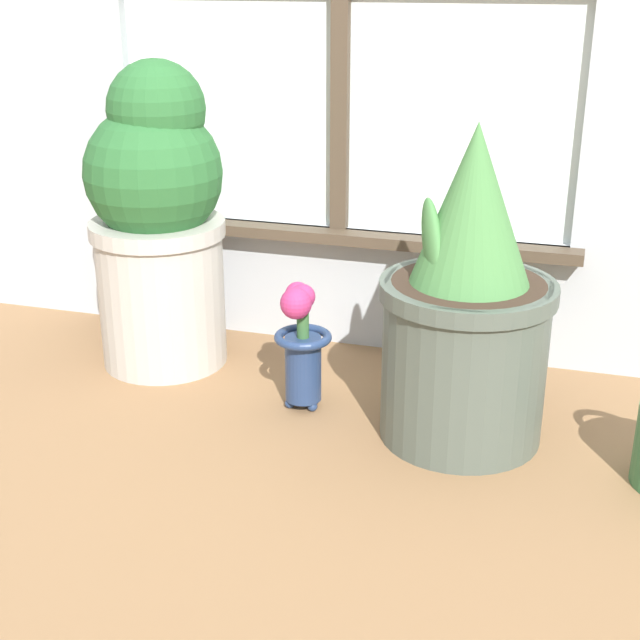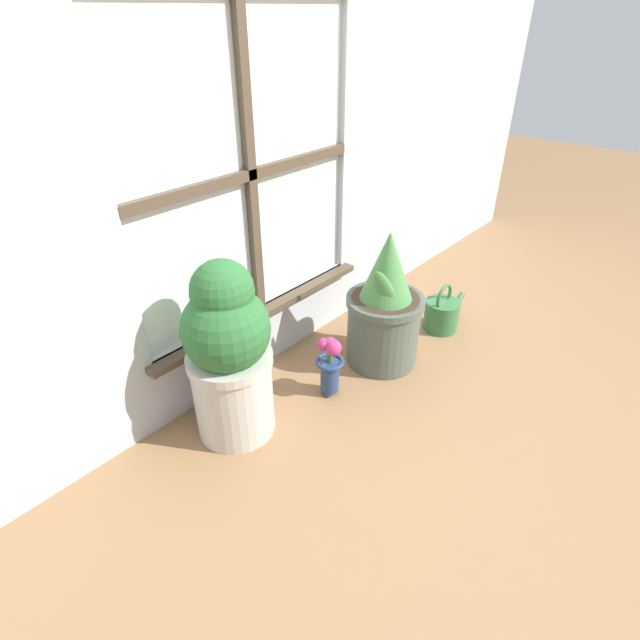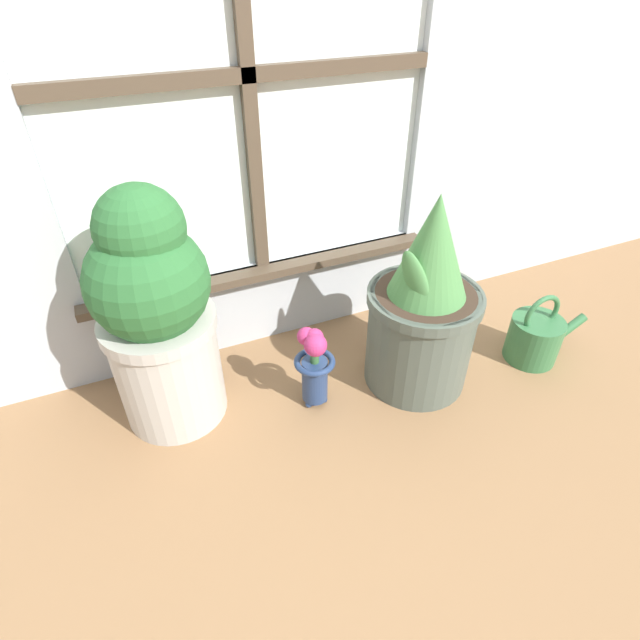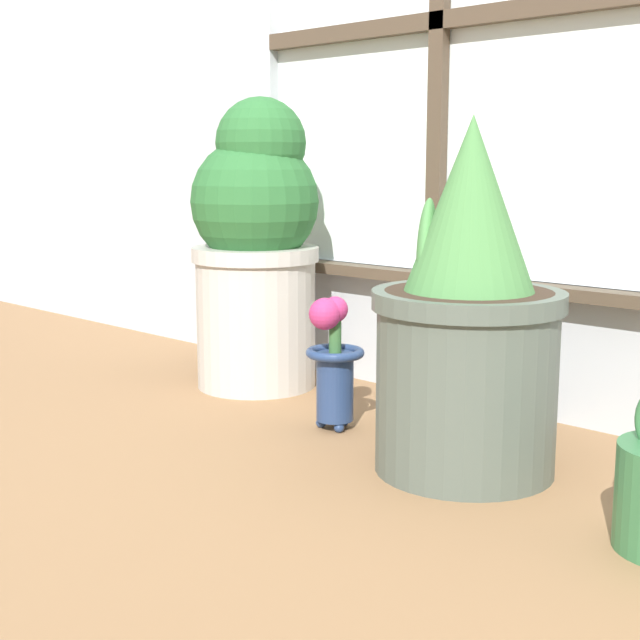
# 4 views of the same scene
# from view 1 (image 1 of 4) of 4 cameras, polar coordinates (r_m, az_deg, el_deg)

# --- Properties ---
(ground_plane) EXTENTS (10.00, 10.00, 0.00)m
(ground_plane) POSITION_cam_1_polar(r_m,az_deg,el_deg) (1.56, -4.81, -9.55)
(ground_plane) COLOR olive
(potted_plant_left) EXTENTS (0.28, 0.28, 0.64)m
(potted_plant_left) POSITION_cam_1_polar(r_m,az_deg,el_deg) (1.89, -10.34, 6.51)
(potted_plant_left) COLOR #B7B2A8
(potted_plant_left) RESTS_ON ground_plane
(potted_plant_right) EXTENTS (0.31, 0.31, 0.58)m
(potted_plant_right) POSITION_cam_1_polar(r_m,az_deg,el_deg) (1.58, 9.36, 0.57)
(potted_plant_right) COLOR #4C564C
(potted_plant_right) RESTS_ON ground_plane
(flower_vase) EXTENTS (0.11, 0.11, 0.26)m
(flower_vase) POSITION_cam_1_polar(r_m,az_deg,el_deg) (1.70, -1.19, -1.34)
(flower_vase) COLOR navy
(flower_vase) RESTS_ON ground_plane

